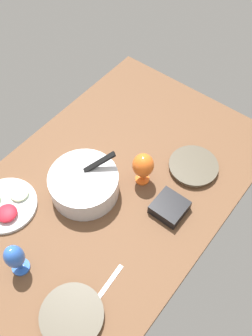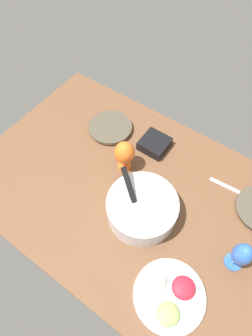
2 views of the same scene
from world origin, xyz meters
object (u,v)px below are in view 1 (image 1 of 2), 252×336
mixing_bowl (84,184)px  fruit_platter (5,205)px  dinner_plate_right (193,166)px  hurricane_glass_blue (15,257)px  square_bowl_black (170,207)px  hurricane_glass_orange (143,166)px  dinner_plate_left (72,316)px

mixing_bowl → fruit_platter: (-28.62, 22.76, -4.81)cm
dinner_plate_right → mixing_bowl: bearing=142.5°
mixing_bowl → hurricane_glass_blue: bearing=-174.8°
dinner_plate_right → square_bowl_black: bearing=-171.4°
mixing_bowl → hurricane_glass_orange: size_ratio=1.74×
square_bowl_black → dinner_plate_left: bearing=177.3°
dinner_plate_right → fruit_platter: bearing=142.1°
fruit_platter → hurricane_glass_blue: size_ratio=1.56×
dinner_plate_right → mixing_bowl: (-42.44, 32.61, 4.94)cm
mixing_bowl → fruit_platter: 36.88cm
mixing_bowl → square_bowl_black: 40.09cm
hurricane_glass_orange → square_bowl_black: bearing=-106.4°
fruit_platter → hurricane_glass_orange: (50.35, -39.87, 9.68)cm
dinner_plate_right → hurricane_glass_blue: bearing=161.6°
dinner_plate_right → square_bowl_black: 26.77cm
dinner_plate_left → fruit_platter: size_ratio=0.86×
fruit_platter → square_bowl_black: 74.27cm
mixing_bowl → hurricane_glass_blue: 44.25cm
dinner_plate_left → square_bowl_black: bearing=-2.7°
fruit_platter → dinner_plate_left: bearing=-106.1°
hurricane_glass_blue → square_bowl_black: bearing=-28.6°
fruit_platter → square_bowl_black: fruit_platter is taller
mixing_bowl → hurricane_glass_blue: mixing_bowl is taller
dinner_plate_left → mixing_bowl: 56.41cm
hurricane_glass_orange → dinner_plate_right: bearing=-36.8°
dinner_plate_right → dinner_plate_left: bearing=-179.3°
mixing_bowl → dinner_plate_left: bearing=-143.1°
hurricane_glass_orange → hurricane_glass_blue: hurricane_glass_blue is taller
dinner_plate_left → hurricane_glass_orange: hurricane_glass_orange is taller
fruit_platter → hurricane_glass_orange: hurricane_glass_orange is taller
hurricane_glass_orange → square_bowl_black: 21.99cm
mixing_bowl → dinner_plate_right: bearing=-37.5°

